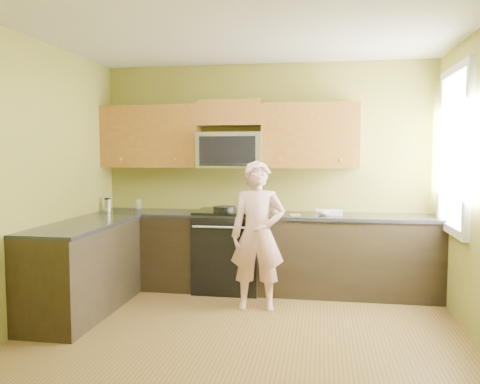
% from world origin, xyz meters
% --- Properties ---
extents(floor, '(4.00, 4.00, 0.00)m').
position_xyz_m(floor, '(0.00, 0.00, 0.00)').
color(floor, brown).
rests_on(floor, ground).
extents(ceiling, '(4.00, 4.00, 0.00)m').
position_xyz_m(ceiling, '(0.00, 0.00, 2.70)').
color(ceiling, white).
rests_on(ceiling, ground).
extents(wall_back, '(4.00, 0.00, 4.00)m').
position_xyz_m(wall_back, '(0.00, 2.00, 1.35)').
color(wall_back, olive).
rests_on(wall_back, ground).
extents(wall_front, '(4.00, 0.00, 4.00)m').
position_xyz_m(wall_front, '(0.00, -2.00, 1.35)').
color(wall_front, olive).
rests_on(wall_front, ground).
extents(wall_left, '(0.00, 4.00, 4.00)m').
position_xyz_m(wall_left, '(-2.00, 0.00, 1.35)').
color(wall_left, olive).
rests_on(wall_left, ground).
extents(cabinet_back_run, '(4.00, 0.60, 0.88)m').
position_xyz_m(cabinet_back_run, '(0.00, 1.70, 0.44)').
color(cabinet_back_run, black).
rests_on(cabinet_back_run, floor).
extents(cabinet_left_run, '(0.60, 1.60, 0.88)m').
position_xyz_m(cabinet_left_run, '(-1.70, 0.60, 0.44)').
color(cabinet_left_run, black).
rests_on(cabinet_left_run, floor).
extents(countertop_back, '(4.00, 0.62, 0.04)m').
position_xyz_m(countertop_back, '(0.00, 1.69, 0.90)').
color(countertop_back, black).
rests_on(countertop_back, cabinet_back_run).
extents(countertop_left, '(0.62, 1.60, 0.04)m').
position_xyz_m(countertop_left, '(-1.69, 0.60, 0.90)').
color(countertop_left, black).
rests_on(countertop_left, cabinet_left_run).
extents(stove, '(0.76, 0.65, 0.95)m').
position_xyz_m(stove, '(-0.40, 1.68, 0.47)').
color(stove, black).
rests_on(stove, floor).
extents(microwave, '(0.76, 0.40, 0.42)m').
position_xyz_m(microwave, '(-0.40, 1.80, 1.45)').
color(microwave, silver).
rests_on(microwave, wall_back).
extents(upper_cab_left, '(1.22, 0.33, 0.75)m').
position_xyz_m(upper_cab_left, '(-1.39, 1.83, 1.45)').
color(upper_cab_left, brown).
rests_on(upper_cab_left, wall_back).
extents(upper_cab_right, '(1.12, 0.33, 0.75)m').
position_xyz_m(upper_cab_right, '(0.54, 1.83, 1.45)').
color(upper_cab_right, brown).
rests_on(upper_cab_right, wall_back).
extents(upper_cab_over_mw, '(0.76, 0.33, 0.30)m').
position_xyz_m(upper_cab_over_mw, '(-0.40, 1.83, 2.10)').
color(upper_cab_over_mw, brown).
rests_on(upper_cab_over_mw, wall_back).
extents(window, '(0.06, 1.06, 1.66)m').
position_xyz_m(window, '(1.98, 1.20, 1.65)').
color(window, white).
rests_on(window, wall_right).
extents(woman, '(0.60, 0.42, 1.54)m').
position_xyz_m(woman, '(0.03, 1.04, 0.77)').
color(woman, '#F08578').
rests_on(woman, floor).
extents(frying_pan, '(0.36, 0.51, 0.06)m').
position_xyz_m(frying_pan, '(-0.43, 1.58, 0.95)').
color(frying_pan, black).
rests_on(frying_pan, stove).
extents(butter_tub, '(0.12, 0.12, 0.08)m').
position_xyz_m(butter_tub, '(-0.18, 1.67, 0.92)').
color(butter_tub, '#EEFD42').
rests_on(butter_tub, countertop_back).
extents(toast_slice, '(0.13, 0.13, 0.01)m').
position_xyz_m(toast_slice, '(0.39, 1.54, 0.93)').
color(toast_slice, '#B27F47').
rests_on(toast_slice, countertop_back).
extents(napkin_a, '(0.12, 0.13, 0.06)m').
position_xyz_m(napkin_a, '(0.18, 1.57, 0.95)').
color(napkin_a, silver).
rests_on(napkin_a, countertop_back).
extents(napkin_b, '(0.16, 0.17, 0.07)m').
position_xyz_m(napkin_b, '(0.71, 1.61, 0.95)').
color(napkin_b, silver).
rests_on(napkin_b, countertop_back).
extents(dish_towel, '(0.30, 0.24, 0.05)m').
position_xyz_m(dish_towel, '(0.77, 1.73, 0.95)').
color(dish_towel, white).
rests_on(dish_towel, countertop_back).
extents(travel_mug, '(0.08, 0.08, 0.16)m').
position_xyz_m(travel_mug, '(-1.90, 1.64, 0.92)').
color(travel_mug, silver).
rests_on(travel_mug, countertop_back).
extents(glass_a, '(0.08, 0.08, 0.12)m').
position_xyz_m(glass_a, '(-1.59, 1.89, 0.98)').
color(glass_a, silver).
rests_on(glass_a, countertop_back).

